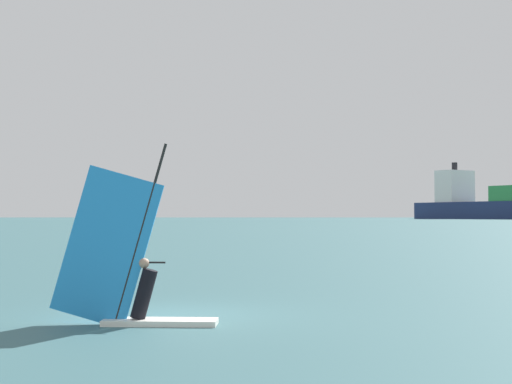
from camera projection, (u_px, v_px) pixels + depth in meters
The scene contains 2 objects.
ground_plane at pixel (175, 316), 15.90m from camera, with size 4000.00×4000.00×0.00m, color #386066.
windsurfer at pixel (133, 280), 14.67m from camera, with size 3.54×1.22×3.92m.
Camera 1 is at (6.23, -14.84, 2.29)m, focal length 48.96 mm.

